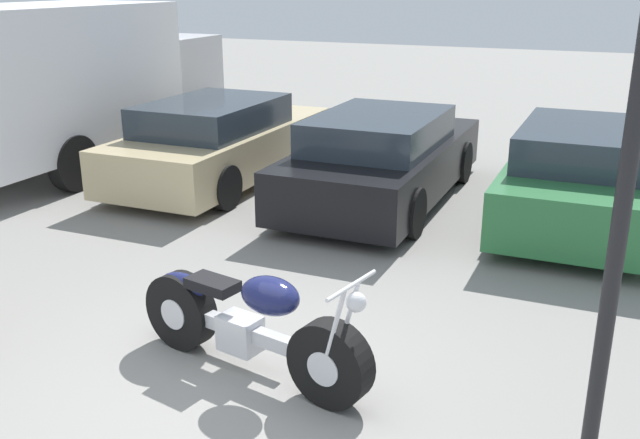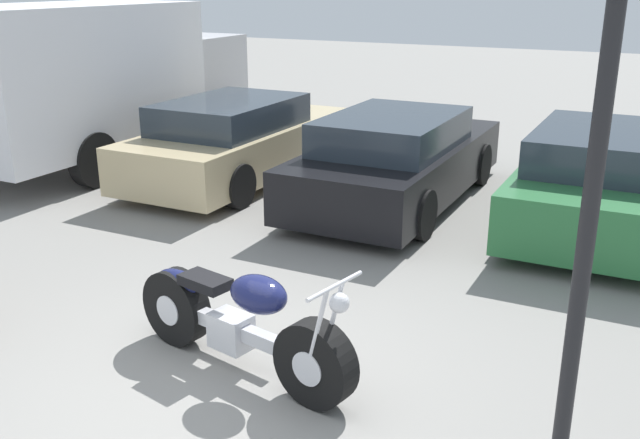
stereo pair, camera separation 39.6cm
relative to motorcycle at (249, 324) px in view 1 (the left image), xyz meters
name	(u,v)px [view 1 (the left image)]	position (x,y,z in m)	size (l,w,h in m)	color
ground_plane	(216,400)	(-0.04, -0.48, -0.43)	(60.00, 60.00, 0.00)	gray
motorcycle	(249,324)	(0.00, 0.00, 0.00)	(2.25, 0.87, 1.05)	black
parked_car_champagne	(221,141)	(-3.25, 5.03, 0.20)	(1.89, 4.50, 1.31)	#C6B284
parked_car_black	(383,159)	(-0.53, 4.97, 0.20)	(1.89, 4.50, 1.31)	black
parked_car_green	(584,174)	(2.19, 5.23, 0.20)	(1.89, 4.50, 1.31)	#286B38
delivery_truck	(69,79)	(-6.05, 4.86, 1.05)	(2.36, 5.99, 2.70)	silver
lamp_post	(624,201)	(2.63, -0.83, 1.61)	(0.23, 0.23, 3.23)	black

